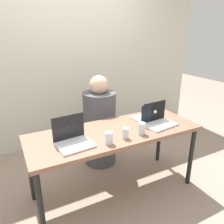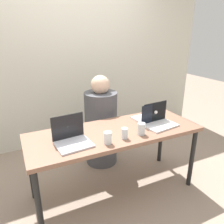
# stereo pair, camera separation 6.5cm
# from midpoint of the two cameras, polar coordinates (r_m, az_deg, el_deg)

# --- Properties ---
(ground_plane) EXTENTS (12.00, 12.00, 0.00)m
(ground_plane) POSITION_cam_midpoint_polar(r_m,az_deg,el_deg) (2.63, 1.42, -19.77)
(ground_plane) COLOR gray
(back_wall) EXTENTS (4.57, 0.10, 2.41)m
(back_wall) POSITION_cam_midpoint_polar(r_m,az_deg,el_deg) (3.43, -9.93, 11.87)
(back_wall) COLOR beige
(back_wall) RESTS_ON ground
(desk) EXTENTS (1.76, 0.66, 0.75)m
(desk) POSITION_cam_midpoint_polar(r_m,az_deg,el_deg) (2.25, 1.57, -6.49)
(desk) COLOR #845B47
(desk) RESTS_ON ground
(person_at_center) EXTENTS (0.51, 0.51, 1.19)m
(person_at_center) POSITION_cam_midpoint_polar(r_m,az_deg,el_deg) (2.87, -2.22, -3.60)
(person_at_center) COLOR #4B4D53
(person_at_center) RESTS_ON ground
(laptop_front_left) EXTENTS (0.32, 0.30, 0.25)m
(laptop_front_left) POSITION_cam_midpoint_polar(r_m,az_deg,el_deg) (1.99, -9.58, -6.70)
(laptop_front_left) COLOR silver
(laptop_front_left) RESTS_ON desk
(laptop_front_right) EXTENTS (0.37, 0.28, 0.22)m
(laptop_front_right) POSITION_cam_midpoint_polar(r_m,az_deg,el_deg) (2.39, 12.69, -2.25)
(laptop_front_right) COLOR silver
(laptop_front_right) RESTS_ON desk
(laptop_back_right) EXTENTS (0.33, 0.28, 0.23)m
(laptop_back_right) POSITION_cam_midpoint_polar(r_m,az_deg,el_deg) (2.50, 10.58, -1.02)
(laptop_back_right) COLOR silver
(laptop_back_right) RESTS_ON desk
(water_glass_right) EXTENTS (0.07, 0.07, 0.12)m
(water_glass_right) POSITION_cam_midpoint_polar(r_m,az_deg,el_deg) (2.15, 8.53, -4.58)
(water_glass_right) COLOR silver
(water_glass_right) RESTS_ON desk
(water_glass_center) EXTENTS (0.06, 0.06, 0.10)m
(water_glass_center) POSITION_cam_midpoint_polar(r_m,az_deg,el_deg) (2.06, 4.21, -5.75)
(water_glass_center) COLOR silver
(water_glass_center) RESTS_ON desk
(water_glass_left) EXTENTS (0.07, 0.07, 0.11)m
(water_glass_left) POSITION_cam_midpoint_polar(r_m,az_deg,el_deg) (1.96, -0.14, -6.98)
(water_glass_left) COLOR white
(water_glass_left) RESTS_ON desk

